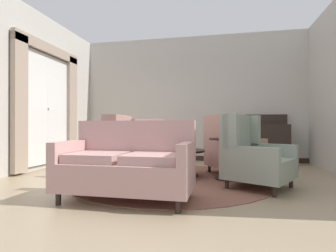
{
  "coord_description": "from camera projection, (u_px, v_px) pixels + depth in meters",
  "views": [
    {
      "loc": [
        0.84,
        -3.99,
        0.87
      ],
      "look_at": [
        -0.16,
        0.84,
        0.88
      ],
      "focal_mm": 28.56,
      "sensor_mm": 36.0,
      "label": 1
    }
  ],
  "objects": [
    {
      "name": "coffee_table",
      "position": [
        177.0,
        154.0,
        4.63
      ],
      "size": [
        0.94,
        0.94,
        0.47
      ],
      "color": "black",
      "rests_on": "ground"
    },
    {
      "name": "porcelain_vase",
      "position": [
        175.0,
        140.0,
        4.62
      ],
      "size": [
        0.14,
        0.14,
        0.36
      ],
      "color": "beige",
      "rests_on": "coffee_table"
    },
    {
      "name": "area_rug",
      "position": [
        171.0,
        179.0,
        4.36
      ],
      "size": [
        3.22,
        3.22,
        0.01
      ],
      "primitive_type": "cylinder",
      "color": "brown",
      "rests_on": "ground"
    },
    {
      "name": "armchair_back_corner",
      "position": [
        230.0,
        150.0,
        4.87
      ],
      "size": [
        1.14,
        1.1,
        1.08
      ],
      "rotation": [
        0.0,
        0.0,
        2.12
      ],
      "color": "tan",
      "rests_on": "ground"
    },
    {
      "name": "wall_left",
      "position": [
        40.0,
        91.0,
        5.53
      ],
      "size": [
        0.08,
        4.15,
        3.22
      ],
      "primitive_type": "cube",
      "color": "#BCB7AD",
      "rests_on": "ground"
    },
    {
      "name": "wall_back",
      "position": [
        190.0,
        98.0,
        6.98
      ],
      "size": [
        5.91,
        0.08,
        3.22
      ],
      "primitive_type": "cube",
      "color": "#BCB7AD",
      "rests_on": "ground"
    },
    {
      "name": "side_table",
      "position": [
        226.0,
        155.0,
        4.35
      ],
      "size": [
        0.56,
        0.56,
        0.68
      ],
      "color": "black",
      "rests_on": "ground"
    },
    {
      "name": "baseboard_back",
      "position": [
        190.0,
        158.0,
        6.92
      ],
      "size": [
        5.75,
        0.03,
        0.12
      ],
      "primitive_type": "cube",
      "color": "black",
      "rests_on": "ground"
    },
    {
      "name": "armchair_near_sideboard",
      "position": [
        253.0,
        157.0,
        3.82
      ],
      "size": [
        1.11,
        1.12,
        1.05
      ],
      "rotation": [
        0.0,
        0.0,
        7.34
      ],
      "color": "gray",
      "rests_on": "ground"
    },
    {
      "name": "settee",
      "position": [
        128.0,
        165.0,
        3.18
      ],
      "size": [
        1.56,
        0.81,
        0.95
      ],
      "rotation": [
        0.0,
        0.0,
        -0.01
      ],
      "color": "tan",
      "rests_on": "ground"
    },
    {
      "name": "armchair_near_window",
      "position": [
        140.0,
        148.0,
        5.62
      ],
      "size": [
        1.15,
        1.13,
        1.02
      ],
      "rotation": [
        0.0,
        0.0,
        4.02
      ],
      "color": "tan",
      "rests_on": "ground"
    },
    {
      "name": "armchair_far_left",
      "position": [
        107.0,
        150.0,
        4.85
      ],
      "size": [
        0.89,
        0.85,
        1.08
      ],
      "rotation": [
        0.0,
        0.0,
        4.74
      ],
      "color": "tan",
      "rests_on": "ground"
    },
    {
      "name": "ground",
      "position": [
        167.0,
        184.0,
        4.07
      ],
      "size": [
        8.29,
        8.29,
        0.0
      ],
      "primitive_type": "plane",
      "color": "#9E896B"
    },
    {
      "name": "sideboard",
      "position": [
        267.0,
        141.0,
        6.31
      ],
      "size": [
        0.97,
        0.41,
        1.17
      ],
      "color": "black",
      "rests_on": "ground"
    },
    {
      "name": "window_with_curtains",
      "position": [
        48.0,
        102.0,
        5.64
      ],
      "size": [
        0.12,
        2.01,
        2.57
      ],
      "color": "silver"
    }
  ]
}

